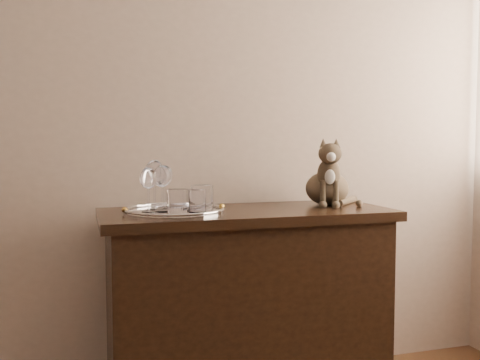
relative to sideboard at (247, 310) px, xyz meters
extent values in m
cube|color=tan|center=(-0.60, 0.31, 0.93)|extent=(4.00, 0.10, 2.70)
cylinder|color=silver|center=(-0.30, 0.00, 0.43)|extent=(0.40, 0.40, 0.01)
cylinder|color=white|center=(-0.23, -0.07, 0.48)|extent=(0.08, 0.08, 0.09)
cylinder|color=white|center=(-0.31, -0.11, 0.48)|extent=(0.08, 0.08, 0.09)
cylinder|color=white|center=(-0.19, -0.02, 0.48)|extent=(0.09, 0.09, 0.10)
camera|label=1|loc=(-0.67, -2.10, 0.70)|focal=40.00mm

